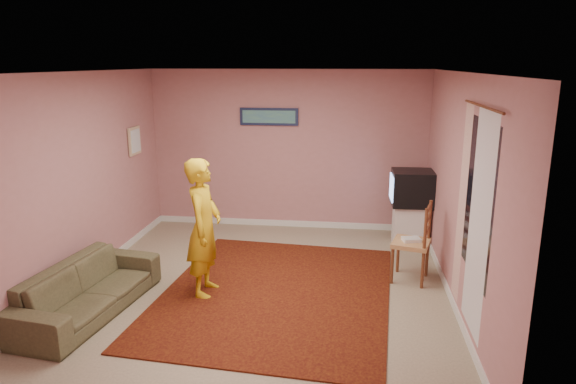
# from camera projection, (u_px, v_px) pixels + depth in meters

# --- Properties ---
(ground) EXTENTS (5.00, 5.00, 0.00)m
(ground) POSITION_uv_depth(u_px,v_px,m) (262.00, 288.00, 6.31)
(ground) COLOR gray
(ground) RESTS_ON ground
(wall_back) EXTENTS (4.50, 0.02, 2.60)m
(wall_back) POSITION_uv_depth(u_px,v_px,m) (288.00, 150.00, 8.40)
(wall_back) COLOR #AE7276
(wall_back) RESTS_ON ground
(wall_front) EXTENTS (4.50, 0.02, 2.60)m
(wall_front) POSITION_uv_depth(u_px,v_px,m) (198.00, 269.00, 3.59)
(wall_front) COLOR #AE7276
(wall_front) RESTS_ON ground
(wall_left) EXTENTS (0.02, 5.00, 2.60)m
(wall_left) POSITION_uv_depth(u_px,v_px,m) (80.00, 180.00, 6.27)
(wall_left) COLOR #AE7276
(wall_left) RESTS_ON ground
(wall_right) EXTENTS (0.02, 5.00, 2.60)m
(wall_right) POSITION_uv_depth(u_px,v_px,m) (459.00, 192.00, 5.72)
(wall_right) COLOR #AE7276
(wall_right) RESTS_ON ground
(ceiling) EXTENTS (4.50, 5.00, 0.02)m
(ceiling) POSITION_uv_depth(u_px,v_px,m) (259.00, 72.00, 5.67)
(ceiling) COLOR white
(ceiling) RESTS_ON wall_back
(baseboard_back) EXTENTS (4.50, 0.02, 0.10)m
(baseboard_back) POSITION_uv_depth(u_px,v_px,m) (288.00, 223.00, 8.70)
(baseboard_back) COLOR silver
(baseboard_back) RESTS_ON ground
(baseboard_left) EXTENTS (0.02, 5.00, 0.10)m
(baseboard_left) POSITION_uv_depth(u_px,v_px,m) (90.00, 275.00, 6.57)
(baseboard_left) COLOR silver
(baseboard_left) RESTS_ON ground
(baseboard_right) EXTENTS (0.02, 5.00, 0.10)m
(baseboard_right) POSITION_uv_depth(u_px,v_px,m) (450.00, 295.00, 6.03)
(baseboard_right) COLOR silver
(baseboard_right) RESTS_ON ground
(window) EXTENTS (0.01, 1.10, 1.50)m
(window) POSITION_uv_depth(u_px,v_px,m) (479.00, 200.00, 4.82)
(window) COLOR black
(window) RESTS_ON wall_right
(curtain_sheer) EXTENTS (0.01, 0.75, 2.10)m
(curtain_sheer) POSITION_uv_depth(u_px,v_px,m) (479.00, 225.00, 4.72)
(curtain_sheer) COLOR silver
(curtain_sheer) RESTS_ON wall_right
(curtain_floral) EXTENTS (0.01, 0.35, 2.10)m
(curtain_floral) POSITION_uv_depth(u_px,v_px,m) (462.00, 204.00, 5.40)
(curtain_floral) COLOR beige
(curtain_floral) RESTS_ON wall_right
(curtain_rod) EXTENTS (0.02, 1.40, 0.02)m
(curtain_rod) POSITION_uv_depth(u_px,v_px,m) (482.00, 106.00, 4.61)
(curtain_rod) COLOR brown
(curtain_rod) RESTS_ON wall_right
(picture_back) EXTENTS (0.95, 0.04, 0.28)m
(picture_back) POSITION_uv_depth(u_px,v_px,m) (269.00, 117.00, 8.27)
(picture_back) COLOR #151C3B
(picture_back) RESTS_ON wall_back
(picture_left) EXTENTS (0.04, 0.38, 0.42)m
(picture_left) POSITION_uv_depth(u_px,v_px,m) (135.00, 141.00, 7.74)
(picture_left) COLOR #C8B089
(picture_left) RESTS_ON wall_left
(area_rug) EXTENTS (2.92, 3.53, 0.02)m
(area_rug) POSITION_uv_depth(u_px,v_px,m) (277.00, 292.00, 6.19)
(area_rug) COLOR black
(area_rug) RESTS_ON ground
(tv_cabinet) EXTENTS (0.50, 0.46, 0.64)m
(tv_cabinet) POSITION_uv_depth(u_px,v_px,m) (410.00, 225.00, 7.73)
(tv_cabinet) COLOR silver
(tv_cabinet) RESTS_ON ground
(crt_tv) EXTENTS (0.62, 0.55, 0.52)m
(crt_tv) POSITION_uv_depth(u_px,v_px,m) (412.00, 188.00, 7.58)
(crt_tv) COLOR black
(crt_tv) RESTS_ON tv_cabinet
(chair_a) EXTENTS (0.49, 0.48, 0.47)m
(chair_a) POSITION_uv_depth(u_px,v_px,m) (411.00, 208.00, 7.88)
(chair_a) COLOR tan
(chair_a) RESTS_ON ground
(dvd_player) EXTENTS (0.44, 0.37, 0.06)m
(dvd_player) POSITION_uv_depth(u_px,v_px,m) (411.00, 211.00, 7.90)
(dvd_player) COLOR #AAAAAF
(dvd_player) RESTS_ON chair_a
(blue_throw) EXTENTS (0.42, 0.05, 0.44)m
(blue_throw) POSITION_uv_depth(u_px,v_px,m) (410.00, 194.00, 8.02)
(blue_throw) COLOR #90B4EC
(blue_throw) RESTS_ON chair_a
(chair_b) EXTENTS (0.54, 0.56, 0.55)m
(chair_b) POSITION_uv_depth(u_px,v_px,m) (412.00, 233.00, 6.42)
(chair_b) COLOR tan
(chair_b) RESTS_ON ground
(game_console) EXTENTS (0.25, 0.21, 0.04)m
(game_console) POSITION_uv_depth(u_px,v_px,m) (411.00, 239.00, 6.44)
(game_console) COLOR silver
(game_console) RESTS_ON chair_b
(sofa) EXTENTS (0.99, 1.99, 0.56)m
(sofa) POSITION_uv_depth(u_px,v_px,m) (88.00, 289.00, 5.65)
(sofa) COLOR brown
(sofa) RESTS_ON ground
(person) EXTENTS (0.40, 0.60, 1.65)m
(person) POSITION_uv_depth(u_px,v_px,m) (204.00, 228.00, 6.00)
(person) COLOR gold
(person) RESTS_ON ground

